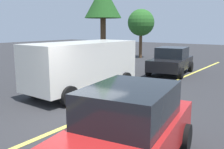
{
  "coord_description": "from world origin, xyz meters",
  "views": [
    {
      "loc": [
        -5.04,
        -5.16,
        2.8
      ],
      "look_at": [
        1.0,
        -0.76,
        1.43
      ],
      "focal_mm": 40.92,
      "sensor_mm": 36.0,
      "label": 1
    }
  ],
  "objects_px": {
    "car_black_approaching": "(171,60)",
    "tree_left_verge": "(103,3)",
    "car_red_behind_van": "(126,131)",
    "tree_centre_verge": "(141,23)",
    "white_van": "(82,64)"
  },
  "relations": [
    {
      "from": "car_black_approaching",
      "to": "tree_left_verge",
      "type": "xyz_separation_m",
      "value": [
        -0.93,
        4.6,
        3.64
      ]
    },
    {
      "from": "car_red_behind_van",
      "to": "car_black_approaching",
      "type": "relative_size",
      "value": 1.06
    },
    {
      "from": "car_black_approaching",
      "to": "tree_centre_verge",
      "type": "xyz_separation_m",
      "value": [
        6.22,
        5.74,
        2.44
      ]
    },
    {
      "from": "tree_left_verge",
      "to": "tree_centre_verge",
      "type": "xyz_separation_m",
      "value": [
        7.15,
        1.15,
        -1.21
      ]
    },
    {
      "from": "car_black_approaching",
      "to": "white_van",
      "type": "bearing_deg",
      "value": 170.17
    },
    {
      "from": "car_red_behind_van",
      "to": "car_black_approaching",
      "type": "height_order",
      "value": "car_red_behind_van"
    },
    {
      "from": "tree_left_verge",
      "to": "white_van",
      "type": "bearing_deg",
      "value": -149.57
    },
    {
      "from": "white_van",
      "to": "car_black_approaching",
      "type": "height_order",
      "value": "white_van"
    },
    {
      "from": "tree_left_verge",
      "to": "tree_centre_verge",
      "type": "height_order",
      "value": "tree_left_verge"
    },
    {
      "from": "car_red_behind_van",
      "to": "tree_left_verge",
      "type": "xyz_separation_m",
      "value": [
        9.94,
        8.33,
        3.62
      ]
    },
    {
      "from": "white_van",
      "to": "car_red_behind_van",
      "type": "distance_m",
      "value": 6.42
    },
    {
      "from": "tree_left_verge",
      "to": "car_black_approaching",
      "type": "bearing_deg",
      "value": -78.53
    },
    {
      "from": "car_red_behind_van",
      "to": "tree_centre_verge",
      "type": "relative_size",
      "value": 0.99
    },
    {
      "from": "white_van",
      "to": "car_black_approaching",
      "type": "bearing_deg",
      "value": -9.83
    },
    {
      "from": "car_red_behind_van",
      "to": "tree_left_verge",
      "type": "bearing_deg",
      "value": 39.98
    }
  ]
}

